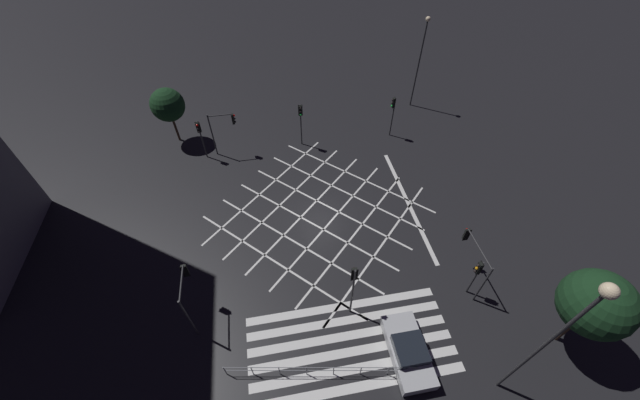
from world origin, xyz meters
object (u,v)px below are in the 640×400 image
object	(u,v)px
traffic_light_se_cross	(474,253)
street_lamp_far	(569,325)
traffic_light_nw_cross	(200,133)
street_tree_near	(596,304)
traffic_light_nw_main	(224,125)
traffic_light_se_main	(477,272)
traffic_light_sw_cross	(186,289)
traffic_light_ne_main	(393,109)
traffic_light_median_south	(353,282)
street_tree_far	(168,105)
waiting_car	(408,351)
traffic_light_median_north	(301,117)
street_lamp_west	(421,52)

from	to	relation	value
traffic_light_se_cross	street_lamp_far	distance (m)	7.97
traffic_light_nw_cross	street_tree_near	distance (m)	27.95
traffic_light_nw_main	street_lamp_far	distance (m)	25.76
traffic_light_se_main	traffic_light_sw_cross	world-z (taller)	traffic_light_sw_cross
traffic_light_ne_main	street_tree_near	xyz separation A→B (m)	(3.53, -19.83, 1.30)
traffic_light_se_cross	traffic_light_nw_cross	bearing A→B (deg)	48.00
traffic_light_median_south	traffic_light_se_cross	xyz separation A→B (m)	(7.58, 1.00, -0.61)
street_tree_far	waiting_car	bearing A→B (deg)	-57.68
traffic_light_se_cross	street_tree_near	size ratio (longest dim) A/B	0.60
traffic_light_nw_main	street_tree_near	world-z (taller)	street_tree_near
traffic_light_nw_main	traffic_light_nw_cross	bearing A→B (deg)	-170.62
traffic_light_sw_cross	street_tree_near	size ratio (longest dim) A/B	0.66
traffic_light_se_cross	waiting_car	xyz separation A→B (m)	(-5.15, -4.11, -1.97)
street_tree_far	waiting_car	size ratio (longest dim) A/B	1.25
traffic_light_sw_cross	street_tree_far	distance (m)	17.64
traffic_light_median_north	street_tree_near	world-z (taller)	street_tree_near
traffic_light_nw_main	traffic_light_se_cross	distance (m)	20.97
traffic_light_median_north	traffic_light_nw_main	bearing A→B (deg)	-89.79
traffic_light_sw_cross	traffic_light_se_cross	size ratio (longest dim) A/B	1.10
traffic_light_nw_cross	street_lamp_far	distance (m)	26.64
traffic_light_sw_cross	traffic_light_median_south	world-z (taller)	traffic_light_median_south
traffic_light_se_main	traffic_light_median_north	bearing A→B (deg)	-64.20
street_lamp_west	waiting_car	xyz separation A→B (m)	(-8.85, -23.77, -4.88)
traffic_light_nw_cross	traffic_light_median_north	bearing A→B (deg)	92.40
traffic_light_se_main	street_tree_near	world-z (taller)	street_tree_near
traffic_light_nw_cross	street_lamp_far	size ratio (longest dim) A/B	0.36
traffic_light_nw_cross	waiting_car	distance (m)	22.15
traffic_light_nw_main	street_lamp_far	bearing A→B (deg)	-57.92
street_tree_near	traffic_light_median_north	bearing A→B (deg)	120.32
street_lamp_far	street_tree_near	distance (m)	5.77
traffic_light_se_cross	street_tree_near	distance (m)	6.03
street_tree_near	traffic_light_nw_cross	bearing A→B (deg)	135.63
traffic_light_median_north	street_lamp_west	size ratio (longest dim) A/B	0.47
traffic_light_nw_cross	traffic_light_ne_main	xyz separation A→B (m)	(16.42, 0.31, 0.18)
traffic_light_sw_cross	traffic_light_ne_main	world-z (taller)	traffic_light_ne_main
traffic_light_median_north	waiting_car	distance (m)	19.65
street_tree_far	traffic_light_median_north	bearing A→B (deg)	-13.63
street_lamp_far	traffic_light_ne_main	bearing A→B (deg)	87.42
traffic_light_median_south	traffic_light_median_north	bearing A→B (deg)	1.96
street_tree_far	traffic_light_sw_cross	bearing A→B (deg)	-81.55
traffic_light_se_main	traffic_light_nw_main	world-z (taller)	traffic_light_nw_main
traffic_light_nw_cross	waiting_car	world-z (taller)	traffic_light_nw_cross
traffic_light_se_cross	street_lamp_far	xyz separation A→B (m)	(-1.01, -6.36, 4.69)
traffic_light_sw_cross	traffic_light_ne_main	distance (m)	22.05
traffic_light_nw_cross	traffic_light_se_cross	world-z (taller)	traffic_light_nw_cross
traffic_light_median_north	waiting_car	bearing A→B (deg)	8.80
traffic_light_median_north	street_tree_near	bearing A→B (deg)	30.32
traffic_light_median_south	street_tree_near	xyz separation A→B (m)	(11.07, -3.69, 0.88)
traffic_light_median_north	traffic_light_median_south	size ratio (longest dim) A/B	0.90
traffic_light_se_main	traffic_light_ne_main	size ratio (longest dim) A/B	0.83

